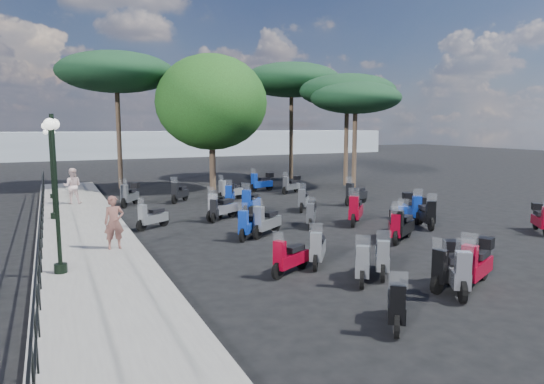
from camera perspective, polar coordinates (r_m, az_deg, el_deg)
name	(u,v)px	position (r m, az deg, el deg)	size (l,w,h in m)	color
ground	(285,233)	(17.26, 1.54, -4.89)	(120.00, 120.00, 0.00)	black
sidewalk	(84,231)	(18.49, -21.29, -4.34)	(3.00, 30.00, 0.15)	slate
railing	(42,212)	(18.12, -25.49, -2.16)	(0.04, 26.04, 1.10)	black
lamp_post_0	(56,184)	(12.96, -24.12, 0.88)	(0.38, 1.16, 3.94)	black
lamp_post_1	(51,163)	(20.76, -24.52, 3.15)	(0.57, 1.09, 3.87)	black
lamp_post_2	(51,158)	(26.67, -24.59, 3.64)	(0.56, 0.98, 3.54)	black
woman	(114,222)	(15.17, -18.09, -3.42)	(0.58, 0.38, 1.60)	brown
pedestrian_far	(72,186)	(24.49, -22.42, 0.66)	(0.82, 0.64, 1.68)	beige
scooter_0	(397,305)	(9.75, 14.45, -12.72)	(1.04, 1.29, 1.24)	black
scooter_1	(290,258)	(12.56, 2.08, -7.80)	(1.40, 0.88, 1.23)	black
scooter_2	(249,224)	(16.48, -2.74, -3.75)	(1.22, 1.34, 1.32)	black
scooter_3	(221,208)	(19.67, -5.98, -1.89)	(1.60, 1.02, 1.41)	black
scooter_4	(152,218)	(18.45, -13.94, -2.93)	(1.37, 0.92, 1.23)	black
scooter_5	(130,195)	(23.88, -16.39, -0.37)	(1.10, 1.52, 1.37)	black
scooter_6	(452,268)	(12.25, 20.37, -8.39)	(1.61, 0.71, 1.31)	black
scooter_7	(456,270)	(11.96, 20.84, -8.58)	(1.14, 1.58, 1.43)	black
scooter_8	(266,222)	(16.78, -0.68, -3.56)	(1.49, 1.14, 1.41)	black
scooter_9	(217,209)	(19.61, -6.48, -2.05)	(0.95, 1.31, 1.19)	black
scooter_10	(251,203)	(20.73, -2.53, -1.31)	(1.29, 1.44, 1.45)	black
scooter_11	(179,193)	(24.45, -10.83, -0.13)	(1.15, 1.34, 1.33)	black
scooter_12	(477,264)	(12.62, 22.94, -7.85)	(1.65, 0.99, 1.42)	black
scooter_13	(382,258)	(12.78, 12.85, -7.61)	(1.05, 1.38, 1.30)	black
scooter_14	(394,227)	(16.54, 14.20, -3.99)	(1.08, 1.39, 1.28)	black
scooter_15	(311,215)	(18.37, 4.62, -2.67)	(0.97, 1.36, 1.22)	black
scooter_16	(230,195)	(23.13, -4.98, -0.39)	(0.91, 1.53, 1.31)	black
scooter_17	(230,191)	(24.68, -4.99, 0.08)	(1.63, 0.81, 1.35)	black
scooter_19	(402,227)	(16.57, 15.10, -3.98)	(1.55, 1.08, 1.41)	black
scooter_20	(402,221)	(17.75, 15.10, -3.28)	(1.16, 1.35, 1.34)	black
scooter_21	(356,211)	(18.99, 9.81, -2.23)	(1.34, 1.47, 1.49)	black
scooter_22	(303,201)	(21.70, 3.71, -1.03)	(1.08, 1.39, 1.32)	black
scooter_23	(262,183)	(27.90, -1.22, 1.12)	(1.70, 0.78, 1.39)	black
scooter_25	(541,219)	(19.76, 29.11, -2.83)	(1.11, 1.38, 1.29)	black
scooter_26	(412,208)	(20.06, 16.14, -1.85)	(0.92, 1.67, 1.41)	black
scooter_27	(425,214)	(19.08, 17.61, -2.43)	(0.93, 1.63, 1.38)	black
scooter_28	(356,195)	(23.62, 9.81, -0.33)	(1.66, 0.88, 1.40)	black
scooter_29	(291,185)	(27.15, 2.28, 0.82)	(1.45, 0.89, 1.25)	black
scooter_30	(318,249)	(13.38, 5.39, -6.74)	(1.05, 1.38, 1.30)	black
scooter_32	(362,264)	(12.18, 10.59, -8.32)	(1.05, 1.38, 1.30)	black
broadleaf_tree	(211,102)	(28.69, -7.14, 10.41)	(6.47, 6.47, 7.86)	#38281E
pine_0	(292,80)	(34.72, 2.31, 13.00)	(6.83, 6.83, 8.11)	#38281E
pine_1	(347,91)	(31.18, 8.84, 11.63)	(6.03, 6.03, 6.96)	#38281E
pine_2	(116,73)	(30.66, -17.86, 13.22)	(6.81, 6.81, 8.07)	#38281E
pine_3	(356,98)	(29.55, 9.81, 10.82)	(5.37, 5.37, 6.34)	#38281E
distant_hills	(117,144)	(60.59, -17.77, 5.35)	(70.00, 8.00, 3.00)	gray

